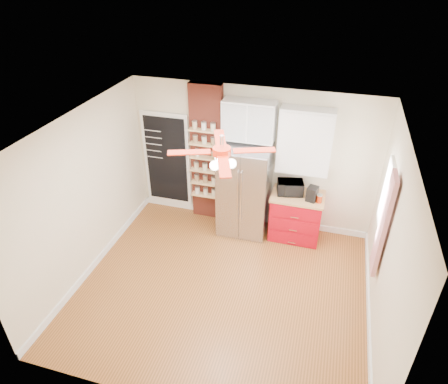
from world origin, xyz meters
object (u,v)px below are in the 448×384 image
(fridge, at_px, (244,190))
(canister_left, at_px, (319,199))
(ceiling_fan, at_px, (222,152))
(coffee_maker, at_px, (312,194))
(red_cabinet, at_px, (296,216))
(toaster_oven, at_px, (290,188))
(pantry_jar_oats, at_px, (197,153))

(fridge, height_order, canister_left, fridge)
(ceiling_fan, height_order, coffee_maker, ceiling_fan)
(coffee_maker, height_order, canister_left, coffee_maker)
(fridge, height_order, red_cabinet, fridge)
(fridge, bearing_deg, coffee_maker, -1.68)
(fridge, distance_m, coffee_maker, 1.22)
(red_cabinet, bearing_deg, toaster_oven, 171.18)
(canister_left, bearing_deg, coffee_maker, 165.16)
(red_cabinet, xyz_separation_m, ceiling_fan, (-0.92, -1.68, 1.97))
(coffee_maker, bearing_deg, toaster_oven, 178.51)
(canister_left, relative_size, pantry_jar_oats, 0.98)
(coffee_maker, xyz_separation_m, pantry_jar_oats, (-2.15, 0.17, 0.41))
(toaster_oven, height_order, pantry_jar_oats, pantry_jar_oats)
(ceiling_fan, relative_size, coffee_maker, 5.47)
(red_cabinet, relative_size, toaster_oven, 2.09)
(pantry_jar_oats, bearing_deg, canister_left, -5.22)
(toaster_oven, relative_size, canister_left, 3.28)
(toaster_oven, distance_m, coffee_maker, 0.41)
(fridge, distance_m, pantry_jar_oats, 1.11)
(fridge, xyz_separation_m, red_cabinet, (0.97, 0.05, -0.42))
(ceiling_fan, bearing_deg, canister_left, 50.41)
(toaster_oven, distance_m, pantry_jar_oats, 1.80)
(ceiling_fan, xyz_separation_m, canister_left, (1.29, 1.56, -1.46))
(ceiling_fan, height_order, pantry_jar_oats, ceiling_fan)
(coffee_maker, bearing_deg, ceiling_fan, -112.07)
(coffee_maker, bearing_deg, pantry_jar_oats, -170.66)
(fridge, xyz_separation_m, coffee_maker, (1.21, -0.04, 0.15))
(red_cabinet, relative_size, pantry_jar_oats, 6.72)
(ceiling_fan, distance_m, pantry_jar_oats, 2.25)
(toaster_oven, height_order, canister_left, toaster_oven)
(ceiling_fan, bearing_deg, toaster_oven, 65.88)
(coffee_maker, distance_m, pantry_jar_oats, 2.20)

